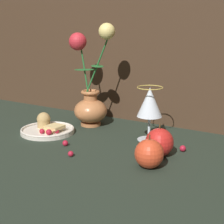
{
  "coord_description": "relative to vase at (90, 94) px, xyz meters",
  "views": [
    {
      "loc": [
        0.61,
        -0.87,
        0.36
      ],
      "look_at": [
        0.07,
        0.0,
        0.1
      ],
      "focal_mm": 60.0,
      "sensor_mm": 36.0,
      "label": 1
    }
  ],
  "objects": [
    {
      "name": "ground_plane",
      "position": [
        0.11,
        -0.14,
        -0.11
      ],
      "size": [
        2.4,
        2.4,
        0.0
      ],
      "primitive_type": "plane",
      "color": "#232D23",
      "rests_on": "ground"
    },
    {
      "name": "vase",
      "position": [
        0.0,
        0.0,
        0.0
      ],
      "size": [
        0.18,
        0.11,
        0.34
      ],
      "color": "#B77042",
      "rests_on": "ground_plane"
    },
    {
      "name": "plate_with_pastries",
      "position": [
        -0.07,
        -0.14,
        -0.1
      ],
      "size": [
        0.17,
        0.17,
        0.06
      ],
      "color": "silver",
      "rests_on": "ground_plane"
    },
    {
      "name": "wine_glass",
      "position": [
        0.24,
        -0.04,
        0.0
      ],
      "size": [
        0.08,
        0.08,
        0.16
      ],
      "color": "silver",
      "rests_on": "ground_plane"
    },
    {
      "name": "apple_beside_vase",
      "position": [
        0.32,
        -0.14,
        -0.07
      ],
      "size": [
        0.08,
        0.08,
        0.09
      ],
      "color": "red",
      "rests_on": "ground_plane"
    },
    {
      "name": "apple_near_glass",
      "position": [
        0.34,
        -0.23,
        -0.07
      ],
      "size": [
        0.07,
        0.07,
        0.08
      ],
      "color": "#D14223",
      "rests_on": "ground_plane"
    },
    {
      "name": "berry_near_plate",
      "position": [
        0.06,
        -0.21,
        -0.1
      ],
      "size": [
        0.02,
        0.02,
        0.02
      ],
      "primitive_type": "sphere",
      "color": "#AD192D",
      "rests_on": "ground_plane"
    },
    {
      "name": "berry_front_center",
      "position": [
        0.13,
        -0.27,
        -0.1
      ],
      "size": [
        0.02,
        0.02,
        0.02
      ],
      "primitive_type": "sphere",
      "color": "#AD192D",
      "rests_on": "ground_plane"
    },
    {
      "name": "berry_by_glass_stem",
      "position": [
        0.36,
        -0.08,
        -0.1
      ],
      "size": [
        0.02,
        0.02,
        0.02
      ],
      "primitive_type": "sphere",
      "color": "#AD192D",
      "rests_on": "ground_plane"
    }
  ]
}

